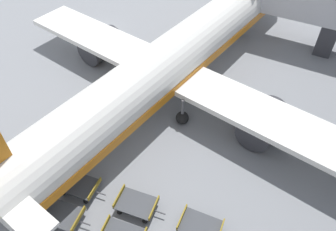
% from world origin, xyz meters
% --- Properties ---
extents(ground_plane, '(500.00, 500.00, 0.00)m').
position_xyz_m(ground_plane, '(0.00, 0.00, 0.00)').
color(ground_plane, gray).
extents(airplane, '(30.61, 38.56, 11.43)m').
position_xyz_m(airplane, '(11.68, -3.75, 3.16)').
color(airplane, white).
rests_on(airplane, ground_plane).
extents(baggage_dolly_row_near_col_c, '(3.26, 2.10, 0.92)m').
position_xyz_m(baggage_dolly_row_near_col_c, '(7.89, -18.50, 0.47)').
color(baggage_dolly_row_near_col_c, '#424449').
rests_on(baggage_dolly_row_near_col_c, ground_plane).
extents(baggage_dolly_row_near_col_d, '(3.26, 2.11, 0.92)m').
position_xyz_m(baggage_dolly_row_near_col_d, '(11.87, -17.86, 0.47)').
color(baggage_dolly_row_near_col_d, '#424449').
rests_on(baggage_dolly_row_near_col_d, ground_plane).
extents(baggage_dolly_row_mid_a_col_c, '(3.26, 2.08, 0.92)m').
position_xyz_m(baggage_dolly_row_mid_a_col_c, '(7.43, -16.26, 0.47)').
color(baggage_dolly_row_mid_a_col_c, '#424449').
rests_on(baggage_dolly_row_mid_a_col_c, ground_plane).
extents(baggage_dolly_row_mid_a_col_d, '(3.25, 2.03, 0.92)m').
position_xyz_m(baggage_dolly_row_mid_a_col_d, '(11.38, -15.72, 0.47)').
color(baggage_dolly_row_mid_a_col_d, '#424449').
rests_on(baggage_dolly_row_mid_a_col_d, ground_plane).
extents(baggage_dolly_row_mid_a_col_e, '(3.25, 2.05, 0.92)m').
position_xyz_m(baggage_dolly_row_mid_a_col_e, '(15.36, -14.94, 0.47)').
color(baggage_dolly_row_mid_a_col_e, '#424449').
rests_on(baggage_dolly_row_mid_a_col_e, ground_plane).
extents(baggage_dolly_row_mid_a_col_f, '(3.23, 1.96, 0.92)m').
position_xyz_m(baggage_dolly_row_mid_a_col_f, '(19.44, -14.25, 0.47)').
color(baggage_dolly_row_mid_a_col_f, '#424449').
rests_on(baggage_dolly_row_mid_a_col_f, ground_plane).
extents(stand_guidance_stripe, '(4.80, 36.80, 0.01)m').
position_xyz_m(stand_guidance_stripe, '(9.29, -11.76, 0.00)').
color(stand_guidance_stripe, yellow).
rests_on(stand_guidance_stripe, ground_plane).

